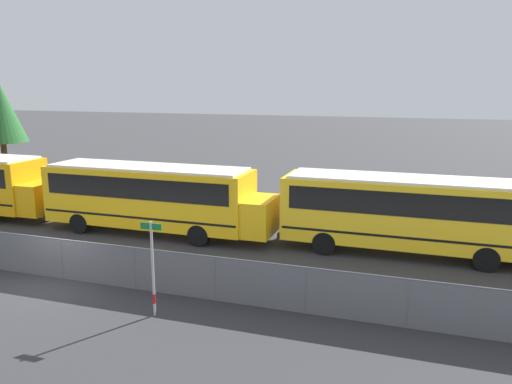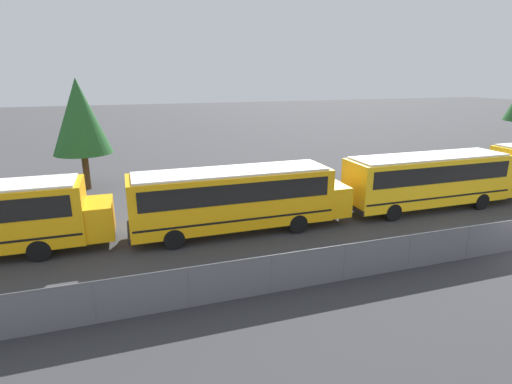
{
  "view_description": "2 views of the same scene",
  "coord_description": "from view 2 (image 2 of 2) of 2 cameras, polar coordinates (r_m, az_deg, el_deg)",
  "views": [
    {
      "loc": [
        12.09,
        -14.1,
        6.94
      ],
      "look_at": [
        5.13,
        6.94,
        2.18
      ],
      "focal_mm": 35.0,
      "sensor_mm": 36.0,
      "label": 1
    },
    {
      "loc": [
        -16.68,
        -12.22,
        7.77
      ],
      "look_at": [
        -10.38,
        6.85,
        1.81
      ],
      "focal_mm": 28.0,
      "sensor_mm": 36.0,
      "label": 2
    }
  ],
  "objects": [
    {
      "name": "school_bus_2",
      "position": [
        19.99,
        -2.75,
        -0.49
      ],
      "size": [
        11.31,
        2.62,
        3.24
      ],
      "color": "orange",
      "rests_on": "ground_plane"
    },
    {
      "name": "school_bus_3",
      "position": [
        25.68,
        23.69,
        1.96
      ],
      "size": [
        11.31,
        2.62,
        3.24
      ],
      "color": "yellow",
      "rests_on": "ground_plane"
    },
    {
      "name": "tree_2",
      "position": [
        29.62,
        -23.9,
        9.81
      ],
      "size": [
        3.86,
        3.86,
        7.54
      ],
      "color": "#51381E",
      "rests_on": "ground_plane"
    }
  ]
}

